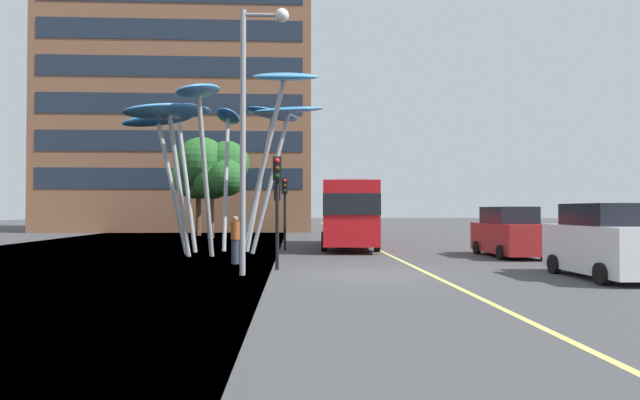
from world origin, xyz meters
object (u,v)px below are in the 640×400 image
car_parked_near (605,243)px  pedestrian (235,240)px  leaf_sculpture (221,118)px  traffic_light_island_mid (285,198)px  traffic_light_kerb_near (277,188)px  street_lamp (253,107)px  red_bus (349,211)px  car_parked_mid (509,233)px  traffic_light_kerb_far (277,202)px

car_parked_near → pedestrian: (-11.31, 4.79, -0.14)m
leaf_sculpture → traffic_light_island_mid: size_ratio=2.60×
traffic_light_island_mid → pedestrian: bearing=-104.5°
traffic_light_island_mid → car_parked_near: traffic_light_island_mid is taller
traffic_light_island_mid → traffic_light_kerb_near: bearing=-90.6°
traffic_light_kerb_near → pedestrian: 3.22m
leaf_sculpture → traffic_light_kerb_near: (2.79, -6.66, -3.51)m
car_parked_near → street_lamp: 11.29m
red_bus → car_parked_mid: red_bus is taller
traffic_light_kerb_near → car_parked_near: (9.69, -2.71, -1.70)m
car_parked_mid → street_lamp: street_lamp is taller
leaf_sculpture → street_lamp: 8.38m
traffic_light_island_mid → traffic_light_kerb_far: bearing=-94.7°
traffic_light_kerb_near → car_parked_near: 10.21m
car_parked_mid → pedestrian: bearing=-167.4°
red_bus → traffic_light_island_mid: bearing=-150.0°
traffic_light_kerb_near → street_lamp: bearing=-117.0°
traffic_light_kerb_far → pedestrian: size_ratio=1.80×
traffic_light_kerb_near → pedestrian: size_ratio=2.12×
leaf_sculpture → traffic_light_kerb_far: leaf_sculpture is taller
street_lamp → pedestrian: (-0.91, 3.47, -4.32)m
traffic_light_island_mid → street_lamp: bearing=-94.5°
red_bus → car_parked_near: 14.76m
traffic_light_island_mid → street_lamp: 10.45m
car_parked_mid → street_lamp: (-10.51, -6.03, 4.21)m
leaf_sculpture → car_parked_mid: leaf_sculpture is taller
car_parked_near → car_parked_mid: size_ratio=0.92×
pedestrian → leaf_sculpture: bearing=104.3°
red_bus → street_lamp: 13.20m
red_bus → pedestrian: bearing=-120.9°
leaf_sculpture → car_parked_near: leaf_sculpture is taller
car_parked_near → car_parked_mid: bearing=89.2°
traffic_light_island_mid → pedestrian: 7.04m
leaf_sculpture → pedestrian: (1.17, -4.58, -5.35)m
red_bus → car_parked_near: red_bus is taller
traffic_light_kerb_near → street_lamp: 2.93m
traffic_light_island_mid → car_parked_mid: bearing=-22.7°
car_parked_near → car_parked_mid: car_parked_near is taller
car_parked_near → red_bus: bearing=114.7°
traffic_light_island_mid → car_parked_mid: traffic_light_island_mid is taller
traffic_light_kerb_far → leaf_sculpture: bearing=155.0°
car_parked_near → pedestrian: 12.29m
leaf_sculpture → street_lamp: street_lamp is taller
traffic_light_island_mid → pedestrian: traffic_light_island_mid is taller
traffic_light_kerb_far → car_parked_mid: 10.10m
traffic_light_island_mid → pedestrian: size_ratio=2.01×
red_bus → street_lamp: size_ratio=1.26×
traffic_light_kerb_far → street_lamp: street_lamp is taller
traffic_light_kerb_near → street_lamp: size_ratio=0.46×
traffic_light_kerb_far → street_lamp: 7.43m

